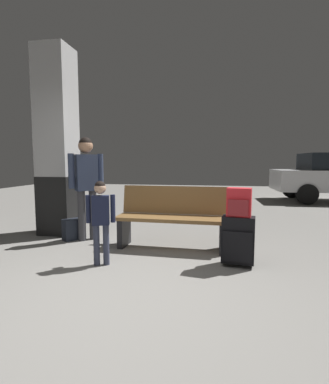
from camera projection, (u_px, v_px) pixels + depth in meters
ground_plane at (178, 219)px, 6.70m from camera, size 18.00×18.00×0.10m
structural_pillar at (57, 143)px, 5.07m from camera, size 0.57×0.57×3.15m
bench at (173, 217)px, 4.31m from camera, size 1.62×0.59×0.89m
suitcase at (238, 240)px, 3.54m from camera, size 0.40×0.28×0.60m
backpack_bright at (239, 203)px, 3.49m from camera, size 0.30×0.23×0.34m
child at (101, 214)px, 3.55m from camera, size 0.33×0.20×1.02m
adult at (86, 177)px, 4.66m from camera, size 0.44×0.40×1.63m
backpack_dark_floor at (72, 230)px, 4.74m from camera, size 0.30×0.32×0.34m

